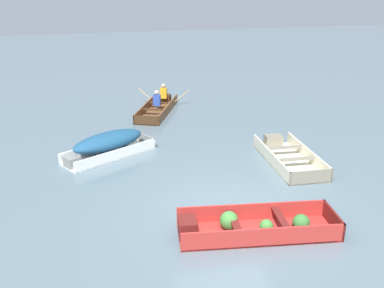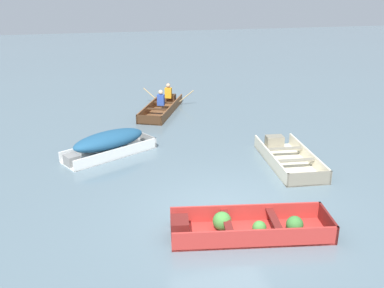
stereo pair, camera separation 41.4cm
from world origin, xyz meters
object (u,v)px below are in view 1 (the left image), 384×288
object	(u,v)px
skiff_white_mid_moored	(108,144)
rowboat_wooden_brown_with_crew	(158,107)
dinghy_red_foreground	(253,226)
skiff_cream_near_moored	(287,156)

from	to	relation	value
skiff_white_mid_moored	rowboat_wooden_brown_with_crew	distance (m)	5.04
dinghy_red_foreground	rowboat_wooden_brown_with_crew	distance (m)	9.51
skiff_white_mid_moored	rowboat_wooden_brown_with_crew	xyz separation A→B (m)	(2.44, 4.41, -0.22)
dinghy_red_foreground	skiff_white_mid_moored	world-z (taller)	skiff_white_mid_moored
dinghy_red_foreground	rowboat_wooden_brown_with_crew	size ratio (longest dim) A/B	0.96
skiff_cream_near_moored	rowboat_wooden_brown_with_crew	distance (m)	6.68
skiff_white_mid_moored	rowboat_wooden_brown_with_crew	world-z (taller)	rowboat_wooden_brown_with_crew
skiff_cream_near_moored	dinghy_red_foreground	bearing A→B (deg)	-127.26
dinghy_red_foreground	skiff_cream_near_moored	xyz separation A→B (m)	(2.53, 3.33, -0.03)
dinghy_red_foreground	skiff_white_mid_moored	distance (m)	5.66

